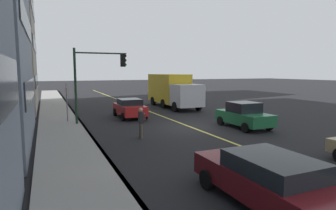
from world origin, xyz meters
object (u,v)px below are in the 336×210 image
object	(u,v)px
car_green	(244,115)
pedestrian_with_backpack	(141,120)
car_maroon	(268,179)
car_red	(130,108)
truck_yellow	(172,90)
street_sign_post	(67,100)
traffic_light_mast	(97,73)

from	to	relation	value
car_green	pedestrian_with_backpack	xyz separation A→B (m)	(-0.17, 7.00, 0.17)
car_maroon	car_red	xyz separation A→B (m)	(15.84, -0.70, 0.02)
truck_yellow	street_sign_post	xyz separation A→B (m)	(-5.34, 10.48, -0.11)
car_red	street_sign_post	world-z (taller)	street_sign_post
traffic_light_mast	street_sign_post	world-z (taller)	traffic_light_mast
car_red	truck_yellow	distance (m)	7.50
truck_yellow	traffic_light_mast	world-z (taller)	traffic_light_mast
car_red	pedestrian_with_backpack	world-z (taller)	pedestrian_with_backpack
car_red	street_sign_post	bearing A→B (deg)	98.37
car_maroon	car_red	distance (m)	15.86
pedestrian_with_backpack	car_maroon	bearing A→B (deg)	-175.81
truck_yellow	street_sign_post	distance (m)	11.76
car_green	truck_yellow	xyz separation A→B (m)	(11.49, -0.14, 0.95)
car_red	traffic_light_mast	distance (m)	4.34
car_green	traffic_light_mast	world-z (taller)	traffic_light_mast
traffic_light_mast	car_maroon	bearing A→B (deg)	-171.53
car_maroon	traffic_light_mast	distance (m)	14.39
street_sign_post	car_maroon	bearing A→B (deg)	-165.26
car_maroon	car_red	bearing A→B (deg)	-2.52
car_green	car_red	distance (m)	8.87
car_maroon	street_sign_post	size ratio (longest dim) A/B	1.70
car_green	traffic_light_mast	bearing A→B (deg)	59.52
car_red	car_green	bearing A→B (deg)	-140.40
car_green	street_sign_post	size ratio (longest dim) A/B	1.41
street_sign_post	car_red	bearing A→B (deg)	-81.63
car_green	pedestrian_with_backpack	distance (m)	7.00
pedestrian_with_backpack	car_green	bearing A→B (deg)	-88.63
car_red	truck_yellow	size ratio (longest dim) A/B	0.48
car_maroon	street_sign_post	distance (m)	15.69
truck_yellow	street_sign_post	size ratio (longest dim) A/B	2.94
pedestrian_with_backpack	street_sign_post	bearing A→B (deg)	27.88
pedestrian_with_backpack	traffic_light_mast	size ratio (longest dim) A/B	0.33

